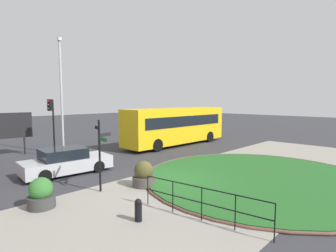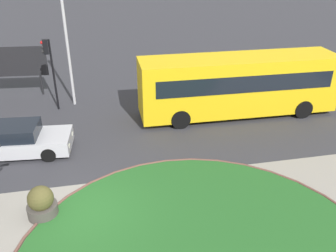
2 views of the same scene
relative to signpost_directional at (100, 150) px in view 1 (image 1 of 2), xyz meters
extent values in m
plane|color=#333338|center=(3.18, -1.06, -1.85)|extent=(120.00, 120.00, 0.00)
cube|color=gray|center=(3.18, -3.14, -1.84)|extent=(32.00, 7.84, 0.02)
cylinder|color=#235B23|center=(6.59, -4.09, -1.80)|extent=(11.40, 11.40, 0.10)
torus|color=brown|center=(6.59, -4.09, -1.80)|extent=(11.71, 11.71, 0.11)
cylinder|color=black|center=(-0.05, -0.01, -0.33)|extent=(0.09, 0.09, 3.05)
sphere|color=black|center=(-0.05, -0.01, 1.25)|extent=(0.10, 0.10, 0.10)
cube|color=black|center=(0.05, 0.30, 0.92)|extent=(0.19, 0.55, 0.15)
cube|color=black|center=(0.31, 0.05, 0.61)|extent=(0.63, 0.15, 0.15)
cube|color=#195128|center=(-0.08, -0.38, 0.48)|extent=(0.10, 0.65, 0.15)
cube|color=#195128|center=(0.12, 0.22, 0.10)|extent=(0.31, 0.42, 0.15)
cylinder|color=black|center=(-0.78, -3.41, -1.55)|extent=(0.24, 0.24, 0.61)
sphere|color=black|center=(-0.78, -3.41, -1.20)|extent=(0.23, 0.23, 0.23)
cube|color=black|center=(0.69, -4.88, -0.73)|extent=(0.64, 4.58, 0.03)
cube|color=black|center=(0.69, -4.88, -1.23)|extent=(0.64, 4.58, 0.03)
cylinder|color=black|center=(0.39, -2.60, -1.29)|extent=(0.04, 0.04, 1.13)
cylinder|color=black|center=(0.54, -3.74, -1.29)|extent=(0.04, 0.04, 1.13)
cylinder|color=black|center=(0.69, -4.88, -1.29)|extent=(0.04, 0.04, 1.13)
cylinder|color=black|center=(0.85, -6.03, -1.29)|extent=(0.04, 0.04, 1.13)
cylinder|color=black|center=(1.00, -7.17, -1.29)|extent=(0.04, 0.04, 1.13)
cube|color=yellow|center=(11.39, 5.80, -0.09)|extent=(10.63, 2.59, 2.97)
cube|color=black|center=(11.41, 7.02, 0.32)|extent=(9.32, 0.18, 0.88)
cube|color=black|center=(11.37, 4.58, 0.32)|extent=(9.32, 0.18, 0.88)
cube|color=black|center=(16.70, 5.71, 0.06)|extent=(0.05, 1.98, 1.10)
cube|color=black|center=(16.70, 5.71, 1.17)|extent=(0.04, 1.33, 0.28)
cylinder|color=black|center=(14.80, 6.86, -1.35)|extent=(1.00, 0.32, 1.00)
cylinder|color=black|center=(14.76, 4.64, -1.35)|extent=(1.00, 0.32, 1.00)
cylinder|color=black|center=(8.02, 6.97, -1.35)|extent=(1.00, 0.32, 1.00)
cylinder|color=black|center=(7.98, 4.75, -1.35)|extent=(1.00, 0.32, 1.00)
cube|color=#B7B7BC|center=(0.31, 3.81, -1.34)|extent=(4.71, 2.28, 0.67)
cube|color=black|center=(0.13, 3.83, -0.73)|extent=(2.34, 1.84, 0.55)
cube|color=#EAEACC|center=(2.64, 4.17, -1.31)|extent=(0.04, 0.20, 0.12)
cube|color=#EAEACC|center=(2.54, 3.04, -1.31)|extent=(0.04, 0.20, 0.12)
cylinder|color=black|center=(1.79, 4.54, -1.53)|extent=(0.66, 0.28, 0.64)
cylinder|color=black|center=(1.64, 2.83, -1.53)|extent=(0.66, 0.28, 0.64)
cylinder|color=black|center=(-1.02, 4.80, -1.53)|extent=(0.66, 0.28, 0.64)
cylinder|color=black|center=(-1.17, 3.09, -1.53)|extent=(0.66, 0.28, 0.64)
cylinder|color=black|center=(1.68, 8.48, 0.15)|extent=(0.11, 0.11, 4.01)
cube|color=black|center=(1.48, 8.44, 1.77)|extent=(0.31, 0.31, 0.78)
sphere|color=red|center=(1.33, 8.41, 2.01)|extent=(0.16, 0.16, 0.16)
sphere|color=black|center=(1.33, 8.41, 1.77)|extent=(0.16, 0.16, 0.16)
sphere|color=black|center=(1.33, 8.41, 1.53)|extent=(0.16, 0.16, 0.16)
cylinder|color=#B7B7BC|center=(2.57, 9.03, 2.21)|extent=(0.16, 0.16, 8.13)
cylinder|color=silver|center=(2.57, 9.03, 6.40)|extent=(0.32, 0.32, 0.22)
cylinder|color=black|center=(0.59, 11.02, -0.77)|extent=(0.12, 0.12, 2.17)
cube|color=green|center=(-0.89, 11.16, 0.32)|extent=(3.97, 0.50, 1.71)
cube|color=black|center=(-0.90, 11.09, 0.32)|extent=(4.06, 0.42, 1.81)
cylinder|color=#47423D|center=(1.74, -0.81, -1.62)|extent=(1.04, 1.04, 0.46)
sphere|color=#4C4723|center=(1.74, -0.81, -1.10)|extent=(0.88, 0.88, 0.88)
cylinder|color=#383838|center=(-2.52, 0.03, -1.62)|extent=(0.99, 0.99, 0.46)
sphere|color=#33702D|center=(-2.52, 0.03, -1.12)|extent=(0.84, 0.84, 0.84)
camera|label=1|loc=(-6.25, -9.97, 2.13)|focal=28.81mm
camera|label=2|loc=(4.01, -11.31, 6.65)|focal=38.56mm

